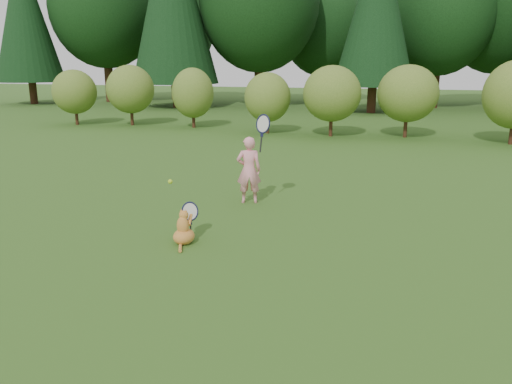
% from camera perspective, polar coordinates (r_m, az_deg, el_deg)
% --- Properties ---
extents(ground, '(100.00, 100.00, 0.00)m').
position_cam_1_polar(ground, '(7.79, -3.06, -6.32)').
color(ground, '#264C15').
rests_on(ground, ground).
extents(shrub_row, '(28.00, 3.00, 2.80)m').
position_cam_1_polar(shrub_row, '(20.06, 9.25, 10.47)').
color(shrub_row, '#486820').
rests_on(shrub_row, ground).
extents(child, '(0.80, 0.53, 2.03)m').
position_cam_1_polar(child, '(10.03, -0.77, 2.70)').
color(child, pink).
rests_on(child, ground).
extents(cat, '(0.40, 0.79, 0.75)m').
position_cam_1_polar(cat, '(7.94, -8.25, -3.84)').
color(cat, '#B46C22').
rests_on(cat, ground).
extents(tennis_ball, '(0.08, 0.08, 0.08)m').
position_cam_1_polar(tennis_ball, '(8.46, -9.77, 1.18)').
color(tennis_ball, '#AFDD1A').
rests_on(tennis_ball, ground).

